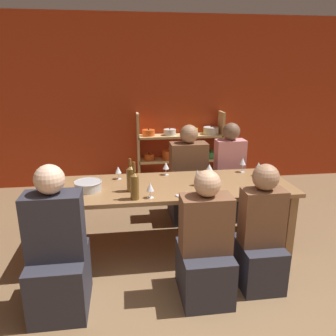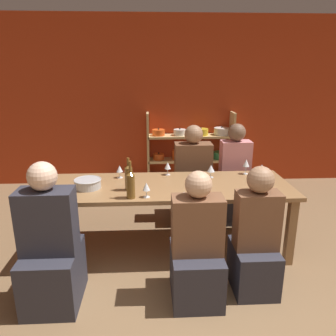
{
  "view_description": "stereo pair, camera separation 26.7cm",
  "coord_description": "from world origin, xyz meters",
  "px_view_note": "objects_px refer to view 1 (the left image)",
  "views": [
    {
      "loc": [
        -0.6,
        -1.57,
        1.87
      ],
      "look_at": [
        -0.15,
        1.66,
        0.88
      ],
      "focal_mm": 35.0,
      "sensor_mm": 36.0,
      "label": 1
    },
    {
      "loc": [
        -0.33,
        -1.6,
        1.87
      ],
      "look_at": [
        -0.15,
        1.66,
        0.88
      ],
      "focal_mm": 35.0,
      "sensor_mm": 36.0,
      "label": 2
    }
  ],
  "objects_px": {
    "shelf_unit": "(182,155)",
    "person_far_b": "(228,183)",
    "wine_glass_red_a": "(209,168)",
    "person_near_b": "(205,252)",
    "mixing_bowl": "(88,185)",
    "wine_glass_empty_a": "(243,162)",
    "wine_glass_empty_b": "(197,175)",
    "wine_glass_empty_c": "(150,187)",
    "wine_bottle_green": "(135,185)",
    "wine_glass_red_c": "(258,167)",
    "person_far_a": "(188,185)",
    "dining_table": "(169,192)",
    "person_near_c": "(260,241)",
    "wine_glass_red_b": "(166,166)",
    "person_near_a": "(58,259)",
    "wine_glass_red_d": "(118,170)",
    "wine_bottle_dark": "(131,178)",
    "cell_phone": "(183,195)"
  },
  "relations": [
    {
      "from": "shelf_unit",
      "to": "person_far_b",
      "type": "bearing_deg",
      "value": -75.03
    },
    {
      "from": "wine_glass_red_a",
      "to": "person_near_b",
      "type": "bearing_deg",
      "value": -105.93
    },
    {
      "from": "mixing_bowl",
      "to": "person_near_b",
      "type": "relative_size",
      "value": 0.24
    },
    {
      "from": "wine_glass_empty_a",
      "to": "wine_glass_empty_b",
      "type": "height_order",
      "value": "wine_glass_empty_a"
    },
    {
      "from": "wine_glass_red_a",
      "to": "wine_glass_empty_c",
      "type": "distance_m",
      "value": 0.88
    },
    {
      "from": "wine_bottle_green",
      "to": "person_far_b",
      "type": "xyz_separation_m",
      "value": [
        1.23,
        1.04,
        -0.4
      ]
    },
    {
      "from": "shelf_unit",
      "to": "wine_glass_red_a",
      "type": "distance_m",
      "value": 1.89
    },
    {
      "from": "wine_glass_red_c",
      "to": "person_far_a",
      "type": "xyz_separation_m",
      "value": [
        -0.67,
        0.59,
        -0.4
      ]
    },
    {
      "from": "wine_glass_red_a",
      "to": "wine_glass_empty_c",
      "type": "xyz_separation_m",
      "value": [
        -0.7,
        -0.54,
        0.0
      ]
    },
    {
      "from": "wine_bottle_green",
      "to": "dining_table",
      "type": "bearing_deg",
      "value": 42.94
    },
    {
      "from": "person_near_c",
      "to": "dining_table",
      "type": "bearing_deg",
      "value": 134.93
    },
    {
      "from": "wine_glass_red_b",
      "to": "person_near_a",
      "type": "relative_size",
      "value": 0.12
    },
    {
      "from": "wine_glass_red_c",
      "to": "person_near_c",
      "type": "height_order",
      "value": "person_near_c"
    },
    {
      "from": "shelf_unit",
      "to": "wine_glass_empty_b",
      "type": "height_order",
      "value": "shelf_unit"
    },
    {
      "from": "person_near_c",
      "to": "wine_glass_empty_a",
      "type": "bearing_deg",
      "value": 79.63
    },
    {
      "from": "wine_bottle_green",
      "to": "wine_glass_red_d",
      "type": "height_order",
      "value": "wine_bottle_green"
    },
    {
      "from": "wine_bottle_green",
      "to": "wine_glass_empty_a",
      "type": "relative_size",
      "value": 2.06
    },
    {
      "from": "wine_glass_red_c",
      "to": "wine_glass_empty_c",
      "type": "xyz_separation_m",
      "value": [
        -1.24,
        -0.49,
        -0.01
      ]
    },
    {
      "from": "wine_glass_red_c",
      "to": "mixing_bowl",
      "type": "bearing_deg",
      "value": -173.42
    },
    {
      "from": "wine_glass_empty_a",
      "to": "person_near_b",
      "type": "relative_size",
      "value": 0.15
    },
    {
      "from": "mixing_bowl",
      "to": "person_near_a",
      "type": "distance_m",
      "value": 0.83
    },
    {
      "from": "person_near_b",
      "to": "person_near_c",
      "type": "bearing_deg",
      "value": 9.32
    },
    {
      "from": "wine_bottle_dark",
      "to": "wine_glass_red_d",
      "type": "xyz_separation_m",
      "value": [
        -0.12,
        0.39,
        -0.04
      ]
    },
    {
      "from": "wine_glass_red_d",
      "to": "wine_bottle_dark",
      "type": "bearing_deg",
      "value": -72.38
    },
    {
      "from": "dining_table",
      "to": "wine_glass_empty_a",
      "type": "bearing_deg",
      "value": 19.54
    },
    {
      "from": "mixing_bowl",
      "to": "cell_phone",
      "type": "height_order",
      "value": "mixing_bowl"
    },
    {
      "from": "dining_table",
      "to": "wine_bottle_dark",
      "type": "distance_m",
      "value": 0.47
    },
    {
      "from": "wine_glass_red_a",
      "to": "person_near_a",
      "type": "bearing_deg",
      "value": -145.79
    },
    {
      "from": "mixing_bowl",
      "to": "person_near_c",
      "type": "height_order",
      "value": "person_near_c"
    },
    {
      "from": "wine_bottle_green",
      "to": "wine_bottle_dark",
      "type": "distance_m",
      "value": 0.21
    },
    {
      "from": "person_far_a",
      "to": "person_far_b",
      "type": "height_order",
      "value": "person_far_b"
    },
    {
      "from": "wine_glass_red_d",
      "to": "person_near_a",
      "type": "xyz_separation_m",
      "value": [
        -0.47,
        -1.04,
        -0.39
      ]
    },
    {
      "from": "wine_glass_red_a",
      "to": "wine_glass_red_b",
      "type": "xyz_separation_m",
      "value": [
        -0.47,
        0.12,
        0.0
      ]
    },
    {
      "from": "shelf_unit",
      "to": "wine_glass_empty_c",
      "type": "distance_m",
      "value": 2.53
    },
    {
      "from": "wine_bottle_green",
      "to": "wine_bottle_dark",
      "type": "height_order",
      "value": "wine_bottle_green"
    },
    {
      "from": "person_far_b",
      "to": "person_near_b",
      "type": "bearing_deg",
      "value": 65.45
    },
    {
      "from": "cell_phone",
      "to": "person_far_b",
      "type": "height_order",
      "value": "person_far_b"
    },
    {
      "from": "wine_glass_red_d",
      "to": "person_far_b",
      "type": "distance_m",
      "value": 1.5
    },
    {
      "from": "wine_glass_empty_a",
      "to": "wine_glass_empty_b",
      "type": "bearing_deg",
      "value": -148.81
    },
    {
      "from": "wine_glass_red_b",
      "to": "person_far_b",
      "type": "xyz_separation_m",
      "value": [
        0.86,
        0.36,
        -0.37
      ]
    },
    {
      "from": "dining_table",
      "to": "wine_glass_red_d",
      "type": "xyz_separation_m",
      "value": [
        -0.52,
        0.26,
        0.18
      ]
    },
    {
      "from": "wine_bottle_green",
      "to": "wine_glass_empty_b",
      "type": "bearing_deg",
      "value": 23.88
    },
    {
      "from": "wine_glass_empty_b",
      "to": "wine_glass_empty_c",
      "type": "bearing_deg",
      "value": -151.39
    },
    {
      "from": "wine_glass_red_b",
      "to": "wine_glass_empty_a",
      "type": "distance_m",
      "value": 0.88
    },
    {
      "from": "shelf_unit",
      "to": "mixing_bowl",
      "type": "relative_size",
      "value": 5.23
    },
    {
      "from": "person_far_a",
      "to": "mixing_bowl",
      "type": "bearing_deg",
      "value": 34.8
    },
    {
      "from": "wine_glass_empty_a",
      "to": "wine_glass_red_b",
      "type": "bearing_deg",
      "value": 178.94
    },
    {
      "from": "wine_glass_empty_a",
      "to": "person_near_c",
      "type": "bearing_deg",
      "value": -100.37
    },
    {
      "from": "wine_bottle_dark",
      "to": "wine_glass_empty_b",
      "type": "height_order",
      "value": "wine_bottle_dark"
    },
    {
      "from": "dining_table",
      "to": "wine_glass_red_d",
      "type": "bearing_deg",
      "value": 153.56
    }
  ]
}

